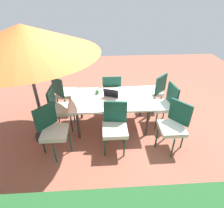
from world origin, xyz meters
TOP-DOWN VIEW (x-y plane):
  - ground_plane at (0.00, 0.00)m, footprint 10.00×10.00m
  - dining_table at (0.00, 0.00)m, footprint 1.73×1.02m
  - patio_umbrella at (1.44, 0.26)m, footprint 2.49×2.49m
  - chair_west at (-1.18, -0.03)m, footprint 0.49×0.48m
  - chair_south at (-0.03, -0.71)m, footprint 0.46×0.46m
  - chair_southeast at (1.14, -0.70)m, footprint 0.59×0.59m
  - chair_northwest at (-1.13, 0.71)m, footprint 0.59×0.58m
  - chair_east at (1.13, -0.04)m, footprint 0.47×0.46m
  - chair_north at (-0.01, 0.67)m, footprint 0.47×0.48m
  - chair_southwest at (-1.11, -0.66)m, footprint 0.59×0.59m
  - chair_northeast at (1.14, 0.70)m, footprint 0.59×0.59m
  - laptop at (-0.00, -0.06)m, footprint 0.39×0.35m
  - cup at (0.31, -0.20)m, footprint 0.08×0.08m

SIDE VIEW (x-z plane):
  - ground_plane at x=0.00m, z-range -0.02..0.00m
  - chair_west at x=-1.18m, z-range 0.06..1.04m
  - chair_south at x=-0.03m, z-range 0.06..1.04m
  - chair_southeast at x=1.14m, z-range 0.06..1.04m
  - chair_northwest at x=-1.13m, z-range 0.06..1.04m
  - chair_east at x=1.13m, z-range 0.06..1.04m
  - chair_north at x=-0.01m, z-range 0.06..1.04m
  - chair_southwest at x=-1.11m, z-range 0.06..1.04m
  - chair_northeast at x=1.14m, z-range 0.06..1.04m
  - dining_table at x=0.00m, z-range 0.32..1.07m
  - cup at x=0.31m, z-range 0.75..0.83m
  - laptop at x=0.00m, z-range 0.69..0.90m
  - patio_umbrella at x=1.44m, z-range 0.90..3.18m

